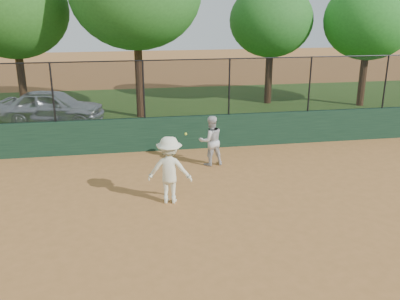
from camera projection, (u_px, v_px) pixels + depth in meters
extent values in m
plane|color=#AE6F38|center=(182.00, 230.00, 10.37)|extent=(80.00, 80.00, 0.00)
cube|color=#193824|center=(160.00, 134.00, 15.78)|extent=(26.00, 0.20, 1.20)
cube|color=#294B17|center=(150.00, 111.00, 21.58)|extent=(36.00, 12.00, 0.01)
imported|color=silver|center=(53.00, 107.00, 19.22)|extent=(4.63, 2.69, 1.48)
imported|color=silver|center=(211.00, 141.00, 14.28)|extent=(0.89, 0.75, 1.64)
imported|color=#EDEECA|center=(170.00, 170.00, 11.56)|extent=(1.29, 0.92, 1.80)
sphere|color=#BFD52F|center=(186.00, 134.00, 11.18)|extent=(0.07, 0.07, 0.07)
cube|color=black|center=(158.00, 89.00, 15.28)|extent=(26.00, 0.02, 2.00)
cylinder|color=black|center=(157.00, 60.00, 14.97)|extent=(26.00, 0.04, 0.04)
cylinder|color=black|center=(53.00, 92.00, 14.71)|extent=(0.06, 0.06, 2.00)
cylinder|color=black|center=(144.00, 90.00, 15.20)|extent=(0.06, 0.06, 2.00)
cylinder|color=black|center=(229.00, 87.00, 15.68)|extent=(0.06, 0.06, 2.00)
cylinder|color=black|center=(310.00, 84.00, 16.16)|extent=(0.06, 0.06, 2.00)
cylinder|color=black|center=(385.00, 82.00, 16.64)|extent=(0.06, 0.06, 2.00)
cylinder|color=#472D18|center=(22.00, 84.00, 20.72)|extent=(0.36, 0.36, 2.78)
ellipsoid|color=#265819|center=(13.00, 11.00, 19.68)|extent=(4.86, 4.42, 4.20)
cylinder|color=#492C1A|center=(139.00, 81.00, 20.08)|extent=(0.36, 0.36, 3.26)
cylinder|color=#3C2514|center=(268.00, 79.00, 22.95)|extent=(0.36, 0.36, 2.55)
ellipsoid|color=#225C1E|center=(271.00, 20.00, 22.04)|extent=(4.17, 3.79, 3.60)
cylinder|color=#472B19|center=(362.00, 81.00, 22.44)|extent=(0.36, 0.36, 2.49)
ellipsoid|color=#226C1E|center=(369.00, 20.00, 21.50)|extent=(4.43, 4.03, 3.83)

